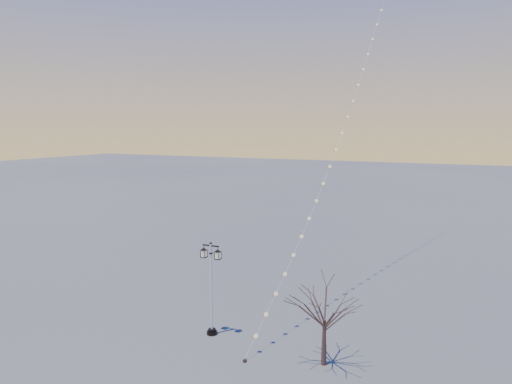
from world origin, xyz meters
The scene contains 4 objects.
ground centered at (0.00, 0.00, 0.00)m, with size 300.00×300.00×0.00m, color #535654.
street_lamp centered at (-1.14, 1.25, 3.15)m, with size 1.45×0.63×5.69m.
bare_tree centered at (6.01, 0.69, 3.13)m, with size 2.71×2.71×4.50m.
kite_train centered at (3.45, 14.18, 15.86)m, with size 3.19×30.71×31.98m.
Camera 1 is at (12.61, -21.32, 12.33)m, focal length 32.31 mm.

